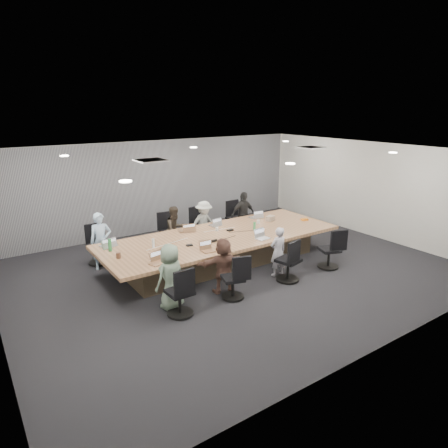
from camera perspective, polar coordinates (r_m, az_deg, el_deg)
floor at (r=9.72m, az=1.33°, el=-6.51°), size 10.00×8.00×0.00m
ceiling at (r=8.99m, az=1.45°, el=10.13°), size 10.00×8.00×0.00m
wall_back at (r=12.64m, az=-9.24°, el=5.39°), size 10.00×0.00×2.80m
wall_front at (r=6.60m, az=22.12°, el=-6.15°), size 10.00×0.00×2.80m
wall_right at (r=12.75m, az=20.07°, el=4.70°), size 0.00×8.00×2.80m
curtain at (r=12.57m, az=-9.09°, el=5.34°), size 9.80×0.04×2.80m
conference_table at (r=9.95m, az=-0.32°, el=-3.45°), size 6.00×2.20×0.74m
chair_0 at (r=10.40m, az=-17.60°, el=-3.41°), size 0.54×0.54×0.78m
chair_1 at (r=11.07m, az=-7.76°, el=-1.50°), size 0.61×0.61×0.80m
chair_2 at (r=11.47m, az=-3.77°, el=-0.63°), size 0.68×0.68×0.84m
chair_3 at (r=12.18m, az=1.73°, el=0.44°), size 0.59×0.59×0.85m
chair_4 at (r=7.63m, az=-6.35°, el=-10.16°), size 0.55×0.55×0.78m
chair_5 at (r=8.21m, az=1.28°, el=-8.23°), size 0.61×0.61×0.73m
chair_6 at (r=9.09m, az=9.15°, el=-5.61°), size 0.67×0.67×0.82m
chair_7 at (r=10.01m, az=14.77°, el=-3.95°), size 0.67×0.67×0.78m
person_0 at (r=9.99m, az=-17.16°, el=-2.36°), size 0.56×0.42×1.39m
laptop_0 at (r=9.47m, az=-16.18°, el=-2.96°), size 0.40×0.31×0.02m
person_1 at (r=10.70m, az=-6.96°, el=-0.79°), size 0.70×0.60×1.27m
laptop_1 at (r=10.20m, az=-5.56°, el=-0.95°), size 0.38×0.30×0.02m
person_2 at (r=11.11m, az=-2.87°, el=0.03°), size 0.87×0.54×1.29m
laptop_2 at (r=10.64m, az=-1.34°, el=-0.14°), size 0.31×0.23×0.02m
person_3 at (r=11.83m, az=2.74°, el=1.30°), size 0.83×0.38×1.39m
laptop_3 at (r=11.40m, az=4.40°, el=0.97°), size 0.33×0.25×0.02m
person_4 at (r=7.80m, az=-7.63°, el=-7.46°), size 0.72×0.56×1.31m
laptop_4 at (r=8.22m, az=-9.40°, el=-5.51°), size 0.38×0.31×0.02m
person_5 at (r=8.38m, az=-0.11°, el=-5.95°), size 1.16×0.62×1.20m
laptop_5 at (r=8.76m, az=-2.13°, el=-3.89°), size 0.31×0.22×0.02m
person_6 at (r=9.27m, az=7.72°, el=-3.94°), size 0.44×0.31×1.17m
laptop_6 at (r=9.60m, az=5.58°, el=-2.08°), size 0.34×0.25×0.02m
bottle_green_left at (r=9.09m, az=-15.99°, el=-2.91°), size 0.09×0.09×0.27m
bottle_green_right at (r=10.19m, az=4.38°, el=-0.33°), size 0.07×0.07×0.23m
bottle_clear at (r=9.11m, az=-10.07°, el=-2.72°), size 0.08×0.08×0.20m
cup_white_far at (r=10.15m, az=-1.03°, el=-0.75°), size 0.09×0.09×0.09m
cup_white_near at (r=10.82m, az=4.93°, el=0.33°), size 0.10×0.10×0.10m
mug_brown at (r=8.66m, az=-14.86°, el=-4.34°), size 0.13×0.13×0.12m
mic_left at (r=9.13m, az=-4.96°, el=-3.03°), size 0.16×0.12×0.03m
mic_right at (r=10.18m, az=0.88°, el=-0.87°), size 0.16×0.12×0.03m
stapler at (r=9.35m, az=-1.40°, el=-2.41°), size 0.15×0.05×0.05m
canvas_bag at (r=11.11m, az=6.63°, el=0.81°), size 0.29×0.23×0.14m
snack_packet at (r=11.33m, az=11.42°, el=0.64°), size 0.21×0.17×0.04m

